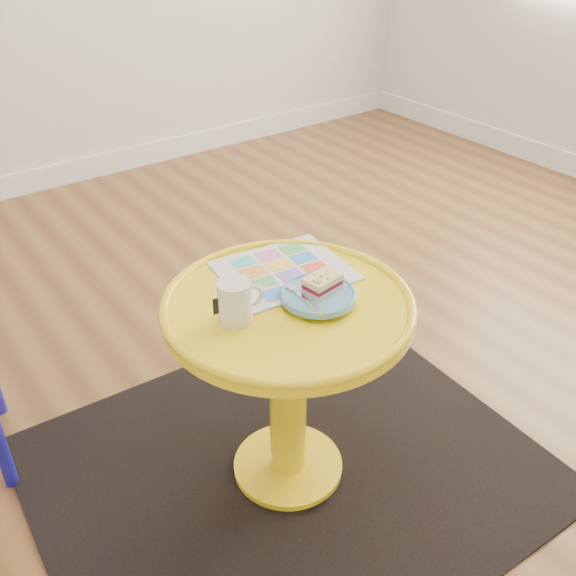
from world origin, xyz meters
TOP-DOWN VIEW (x-y plane):
  - floor at (0.00, 0.00)m, footprint 4.00×4.00m
  - rug at (-0.50, -0.30)m, footprint 1.35×1.16m
  - side_table at (-0.50, -0.30)m, footprint 0.59×0.59m
  - newspaper at (-0.43, -0.18)m, footprint 0.34×0.30m
  - mug at (-0.63, -0.29)m, footprint 0.11×0.07m
  - plate at (-0.44, -0.34)m, footprint 0.17×0.17m
  - cake_slice at (-0.43, -0.33)m, footprint 0.09×0.07m
  - fork at (-0.48, -0.33)m, footprint 0.03×0.14m

SIDE VIEW (x-z plane):
  - floor at x=0.00m, z-range 0.00..0.00m
  - rug at x=-0.50m, z-range 0.00..0.01m
  - side_table at x=-0.50m, z-range 0.12..0.68m
  - newspaper at x=-0.43m, z-range 0.56..0.56m
  - plate at x=-0.44m, z-range 0.56..0.58m
  - fork at x=-0.48m, z-range 0.58..0.58m
  - cake_slice at x=-0.43m, z-range 0.58..0.62m
  - mug at x=-0.63m, z-range 0.56..0.66m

